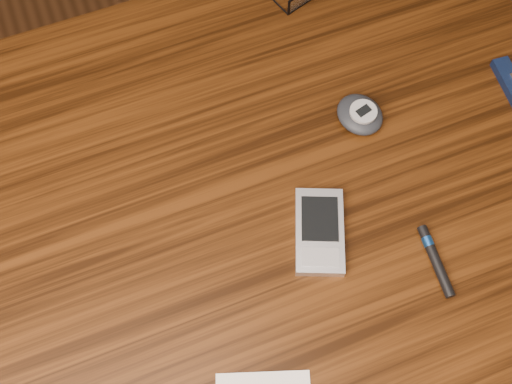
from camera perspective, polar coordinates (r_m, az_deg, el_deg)
ground at (r=1.45m, az=-2.17°, el=-13.95°), size 3.80×3.80×0.00m
desk at (r=0.82m, az=-3.76°, el=-6.23°), size 1.00×0.70×0.75m
pda_phone at (r=0.72m, az=5.67°, el=-3.50°), size 0.09×0.11×0.02m
pedometer at (r=0.79m, az=9.23°, el=6.83°), size 0.07×0.07×0.02m
black_blue_pen at (r=0.73m, az=15.61°, el=-5.71°), size 0.02×0.08×0.01m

